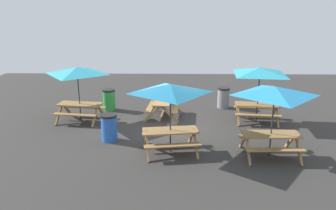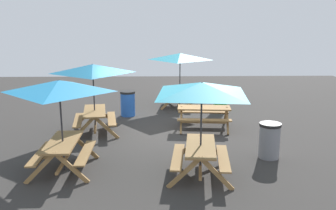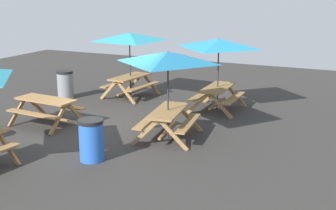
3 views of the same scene
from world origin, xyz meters
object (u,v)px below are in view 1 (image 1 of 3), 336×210
at_px(picnic_table_3, 163,104).
at_px(trash_bin_blue, 109,127).
at_px(picnic_table_4, 77,75).
at_px(trash_bin_green, 109,100).
at_px(picnic_table_1, 275,96).
at_px(picnic_table_0, 170,94).
at_px(trash_bin_gray, 223,98).
at_px(picnic_table_2, 260,75).

bearing_deg(picnic_table_3, trash_bin_blue, -28.79).
distance_m(picnic_table_4, trash_bin_green, 2.39).
bearing_deg(trash_bin_green, picnic_table_1, 141.08).
bearing_deg(picnic_table_1, trash_bin_green, -39.82).
height_order(picnic_table_0, trash_bin_green, picnic_table_0).
relative_size(trash_bin_gray, trash_bin_green, 1.00).
bearing_deg(picnic_table_1, picnic_table_3, -48.90).
bearing_deg(picnic_table_2, trash_bin_gray, -54.89).
bearing_deg(picnic_table_3, picnic_table_4, -74.89).
xyz_separation_m(picnic_table_0, picnic_table_3, (0.37, -3.69, -1.43)).
xyz_separation_m(picnic_table_0, trash_bin_gray, (-2.47, -5.15, -1.49)).
relative_size(picnic_table_4, trash_bin_gray, 2.38).
height_order(picnic_table_2, picnic_table_4, same).
distance_m(picnic_table_4, trash_bin_gray, 6.81).
xyz_separation_m(picnic_table_1, picnic_table_4, (7.03, -3.32, 0.00)).
relative_size(picnic_table_1, trash_bin_green, 2.38).
relative_size(picnic_table_0, trash_bin_green, 2.38).
bearing_deg(picnic_table_2, trash_bin_green, -7.22).
xyz_separation_m(trash_bin_blue, trash_bin_green, (0.74, -3.76, 0.00)).
distance_m(picnic_table_0, picnic_table_3, 3.98).
relative_size(picnic_table_0, trash_bin_gray, 2.38).
distance_m(picnic_table_2, trash_bin_blue, 6.37).
distance_m(picnic_table_0, trash_bin_green, 5.73).
height_order(trash_bin_gray, trash_bin_green, same).
xyz_separation_m(picnic_table_1, picnic_table_2, (-0.39, -3.40, 0.00)).
distance_m(picnic_table_0, picnic_table_4, 4.90).
distance_m(picnic_table_1, trash_bin_blue, 5.72).
distance_m(picnic_table_2, picnic_table_3, 4.23).
distance_m(picnic_table_2, trash_bin_green, 6.86).
bearing_deg(picnic_table_4, trash_bin_blue, 135.11).
height_order(picnic_table_0, picnic_table_1, same).
height_order(picnic_table_1, trash_bin_green, picnic_table_1).
xyz_separation_m(picnic_table_3, trash_bin_blue, (1.83, 2.77, -0.07)).
distance_m(picnic_table_2, trash_bin_gray, 2.74).
height_order(picnic_table_1, picnic_table_2, same).
bearing_deg(picnic_table_2, picnic_table_3, -1.85).
bearing_deg(trash_bin_gray, picnic_table_0, 64.43).
height_order(trash_bin_gray, trash_bin_blue, same).
height_order(picnic_table_1, picnic_table_4, same).
bearing_deg(trash_bin_green, picnic_table_3, 158.87).
bearing_deg(trash_bin_blue, trash_bin_green, -78.94).
height_order(picnic_table_3, trash_bin_blue, trash_bin_blue).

